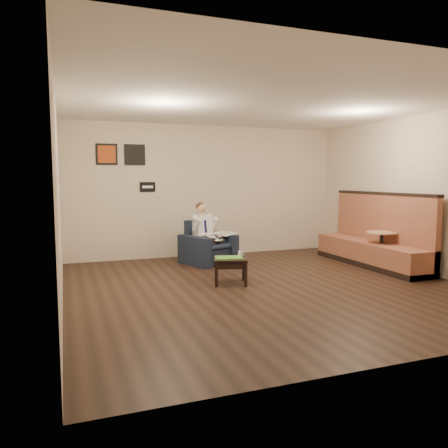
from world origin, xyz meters
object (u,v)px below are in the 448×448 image
object	(u,v)px
smartphone	(233,256)
cafe_table	(381,250)
seated_man	(212,235)
side_table	(230,271)
green_folder	(229,258)
banquette	(372,230)
coffee_mug	(240,254)
armchair	(208,242)

from	to	relation	value
smartphone	cafe_table	bearing A→B (deg)	28.73
seated_man	smartphone	distance (m)	1.50
side_table	green_folder	size ratio (longest dim) A/B	1.22
seated_man	banquette	bearing A→B (deg)	-44.96
seated_man	coffee_mug	size ratio (longest dim) A/B	13.01
side_table	cafe_table	distance (m)	3.08
green_folder	smartphone	size ratio (longest dim) A/B	3.21
seated_man	green_folder	bearing A→B (deg)	-121.30
green_folder	seated_man	bearing A→B (deg)	80.76
green_folder	cafe_table	xyz separation A→B (m)	(3.11, 0.15, -0.08)
seated_man	side_table	size ratio (longest dim) A/B	2.25
green_folder	cafe_table	size ratio (longest dim) A/B	0.61
smartphone	seated_man	bearing A→B (deg)	113.08
coffee_mug	armchair	bearing A→B (deg)	90.12
smartphone	banquette	world-z (taller)	banquette
seated_man	banquette	xyz separation A→B (m)	(2.83, -1.20, 0.12)
armchair	green_folder	distance (m)	1.73
coffee_mug	seated_man	bearing A→B (deg)	88.62
seated_man	side_table	distance (m)	1.67
banquette	armchair	bearing A→B (deg)	155.70
side_table	green_folder	world-z (taller)	green_folder
banquette	seated_man	bearing A→B (deg)	157.11
cafe_table	side_table	bearing A→B (deg)	-177.40
green_folder	banquette	xyz separation A→B (m)	(3.10, 0.42, 0.27)
smartphone	green_folder	bearing A→B (deg)	-103.96
seated_man	banquette	size ratio (longest dim) A/B	0.42
cafe_table	banquette	bearing A→B (deg)	92.09
green_folder	smartphone	distance (m)	0.18
side_table	banquette	distance (m)	3.13
seated_man	armchair	bearing A→B (deg)	90.00
seated_man	side_table	bearing A→B (deg)	-120.23
cafe_table	armchair	bearing A→B (deg)	151.41
green_folder	coffee_mug	xyz separation A→B (m)	(0.23, 0.06, 0.04)
coffee_mug	banquette	distance (m)	2.90
seated_man	cafe_table	distance (m)	3.21
armchair	side_table	bearing A→B (deg)	-118.40
armchair	seated_man	xyz separation A→B (m)	(0.04, -0.10, 0.15)
armchair	cafe_table	xyz separation A→B (m)	(2.88, -1.57, -0.08)
coffee_mug	cafe_table	bearing A→B (deg)	1.73
green_folder	banquette	world-z (taller)	banquette
armchair	green_folder	bearing A→B (deg)	-119.43
armchair	smartphone	xyz separation A→B (m)	(-0.10, -1.59, 0.00)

